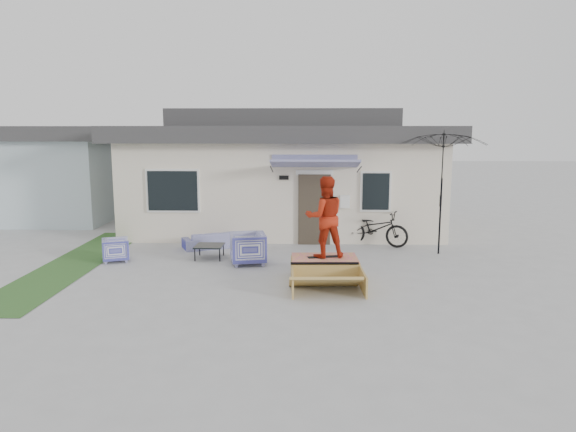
{
  "coord_description": "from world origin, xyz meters",
  "views": [
    {
      "loc": [
        0.68,
        -11.17,
        3.46
      ],
      "look_at": [
        0.3,
        1.8,
        1.3
      ],
      "focal_mm": 33.29,
      "sensor_mm": 36.0,
      "label": 1
    }
  ],
  "objects_px": {
    "bicycle": "(375,224)",
    "skateboard": "(324,256)",
    "skater": "(325,216)",
    "skate_ramp": "(324,269)",
    "patio_umbrella": "(441,191)",
    "armchair_left": "(116,249)",
    "coffee_table": "(209,252)",
    "armchair_right": "(248,247)",
    "loveseat": "(211,237)"
  },
  "relations": [
    {
      "from": "armchair_left",
      "to": "skateboard",
      "type": "relative_size",
      "value": 0.86
    },
    {
      "from": "armchair_left",
      "to": "armchair_right",
      "type": "height_order",
      "value": "armchair_right"
    },
    {
      "from": "loveseat",
      "to": "bicycle",
      "type": "distance_m",
      "value": 4.84
    },
    {
      "from": "loveseat",
      "to": "skateboard",
      "type": "distance_m",
      "value": 4.44
    },
    {
      "from": "armchair_right",
      "to": "skate_ramp",
      "type": "xyz_separation_m",
      "value": [
        1.91,
        -1.34,
        -0.2
      ]
    },
    {
      "from": "armchair_right",
      "to": "armchair_left",
      "type": "bearing_deg",
      "value": -104.08
    },
    {
      "from": "bicycle",
      "to": "patio_umbrella",
      "type": "relative_size",
      "value": 0.72
    },
    {
      "from": "armchair_left",
      "to": "skater",
      "type": "xyz_separation_m",
      "value": [
        5.38,
        -1.46,
        1.14
      ]
    },
    {
      "from": "armchair_left",
      "to": "skate_ramp",
      "type": "bearing_deg",
      "value": -126.76
    },
    {
      "from": "bicycle",
      "to": "skate_ramp",
      "type": "relative_size",
      "value": 0.99
    },
    {
      "from": "armchair_left",
      "to": "patio_umbrella",
      "type": "distance_m",
      "value": 8.82
    },
    {
      "from": "armchair_left",
      "to": "skateboard",
      "type": "bearing_deg",
      "value": -126.27
    },
    {
      "from": "skate_ramp",
      "to": "coffee_table",
      "type": "bearing_deg",
      "value": 145.67
    },
    {
      "from": "bicycle",
      "to": "skater",
      "type": "relative_size",
      "value": 1.07
    },
    {
      "from": "patio_umbrella",
      "to": "skate_ramp",
      "type": "bearing_deg",
      "value": -141.38
    },
    {
      "from": "armchair_right",
      "to": "skate_ramp",
      "type": "relative_size",
      "value": 0.45
    },
    {
      "from": "skater",
      "to": "armchair_right",
      "type": "bearing_deg",
      "value": -45.4
    },
    {
      "from": "armchair_right",
      "to": "patio_umbrella",
      "type": "relative_size",
      "value": 0.32
    },
    {
      "from": "armchair_right",
      "to": "bicycle",
      "type": "height_order",
      "value": "bicycle"
    },
    {
      "from": "skate_ramp",
      "to": "bicycle",
      "type": "bearing_deg",
      "value": 63.49
    },
    {
      "from": "bicycle",
      "to": "skateboard",
      "type": "xyz_separation_m",
      "value": [
        -1.64,
        -3.55,
        -0.11
      ]
    },
    {
      "from": "coffee_table",
      "to": "skateboard",
      "type": "relative_size",
      "value": 0.93
    },
    {
      "from": "armchair_left",
      "to": "coffee_table",
      "type": "bearing_deg",
      "value": -102.02
    },
    {
      "from": "loveseat",
      "to": "skater",
      "type": "relative_size",
      "value": 0.86
    },
    {
      "from": "armchair_right",
      "to": "bicycle",
      "type": "distance_m",
      "value": 4.21
    },
    {
      "from": "bicycle",
      "to": "skateboard",
      "type": "bearing_deg",
      "value": 179.18
    },
    {
      "from": "armchair_right",
      "to": "skater",
      "type": "height_order",
      "value": "skater"
    },
    {
      "from": "armchair_right",
      "to": "coffee_table",
      "type": "distance_m",
      "value": 1.25
    },
    {
      "from": "patio_umbrella",
      "to": "skateboard",
      "type": "bearing_deg",
      "value": -141.94
    },
    {
      "from": "armchair_right",
      "to": "coffee_table",
      "type": "bearing_deg",
      "value": -128.1
    },
    {
      "from": "armchair_left",
      "to": "coffee_table",
      "type": "relative_size",
      "value": 0.92
    },
    {
      "from": "armchair_right",
      "to": "skater",
      "type": "xyz_separation_m",
      "value": [
        1.91,
        -1.29,
        1.03
      ]
    },
    {
      "from": "armchair_left",
      "to": "skateboard",
      "type": "distance_m",
      "value": 5.58
    },
    {
      "from": "coffee_table",
      "to": "skate_ramp",
      "type": "relative_size",
      "value": 0.37
    },
    {
      "from": "coffee_table",
      "to": "skateboard",
      "type": "bearing_deg",
      "value": -31.59
    },
    {
      "from": "skateboard",
      "to": "skater",
      "type": "distance_m",
      "value": 0.95
    },
    {
      "from": "skater",
      "to": "patio_umbrella",
      "type": "bearing_deg",
      "value": -153.23
    },
    {
      "from": "coffee_table",
      "to": "skate_ramp",
      "type": "bearing_deg",
      "value": -32.27
    },
    {
      "from": "loveseat",
      "to": "skater",
      "type": "distance_m",
      "value": 4.58
    },
    {
      "from": "loveseat",
      "to": "armchair_left",
      "type": "distance_m",
      "value": 2.75
    },
    {
      "from": "armchair_right",
      "to": "coffee_table",
      "type": "xyz_separation_m",
      "value": [
        -1.09,
        0.55,
        -0.26
      ]
    },
    {
      "from": "patio_umbrella",
      "to": "skate_ramp",
      "type": "distance_m",
      "value": 4.43
    },
    {
      "from": "bicycle",
      "to": "skater",
      "type": "xyz_separation_m",
      "value": [
        -1.64,
        -3.55,
        0.84
      ]
    },
    {
      "from": "skateboard",
      "to": "loveseat",
      "type": "bearing_deg",
      "value": 122.89
    },
    {
      "from": "bicycle",
      "to": "armchair_right",
      "type": "bearing_deg",
      "value": 146.43
    },
    {
      "from": "skater",
      "to": "skateboard",
      "type": "bearing_deg",
      "value": 180.0
    },
    {
      "from": "armchair_right",
      "to": "skateboard",
      "type": "height_order",
      "value": "armchair_right"
    },
    {
      "from": "armchair_right",
      "to": "skateboard",
      "type": "relative_size",
      "value": 1.14
    },
    {
      "from": "coffee_table",
      "to": "skater",
      "type": "relative_size",
      "value": 0.39
    },
    {
      "from": "skateboard",
      "to": "skater",
      "type": "height_order",
      "value": "skater"
    }
  ]
}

